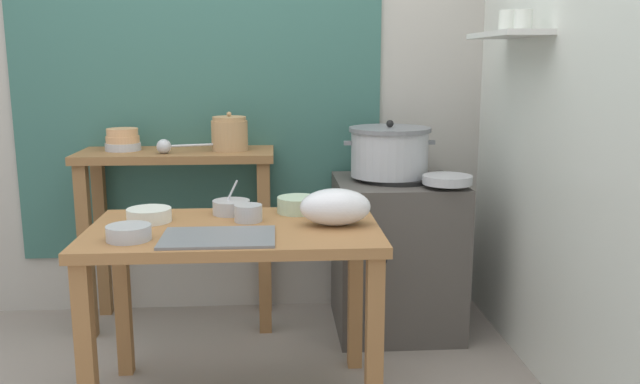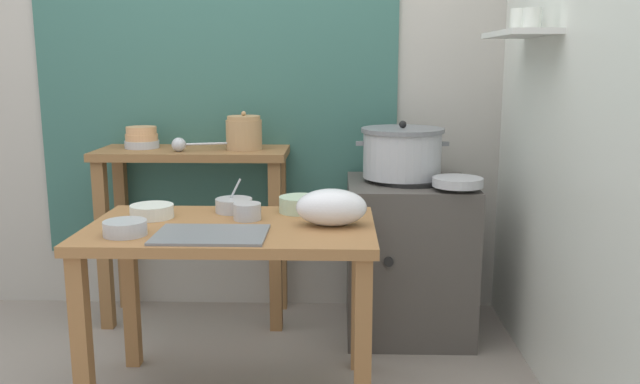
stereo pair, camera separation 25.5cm
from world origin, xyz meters
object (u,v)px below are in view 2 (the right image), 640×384
wide_pan (458,182)px  stove_block (408,256)px  serving_tray (211,235)px  prep_bowl_4 (247,211)px  ladle (182,145)px  prep_bowl_2 (234,205)px  prep_bowl_0 (300,204)px  prep_bowl_3 (125,227)px  bowl_stack_enamel (142,138)px  prep_table (232,252)px  steamer_pot (402,153)px  back_shelf_table (194,192)px  clay_pot (244,133)px  prep_bowl_1 (152,211)px  plastic_bag (331,207)px

wide_pan → stove_block: bearing=132.2°
serving_tray → prep_bowl_4: size_ratio=3.65×
ladle → prep_bowl_2: size_ratio=1.95×
wide_pan → prep_bowl_0: (-0.70, -0.28, -0.04)m
prep_bowl_3 → ladle: bearing=90.2°
wide_pan → prep_bowl_4: (-0.90, -0.42, -0.04)m
bowl_stack_enamel → stove_block: bearing=-7.1°
prep_table → ladle: bearing=115.7°
prep_table → steamer_pot: bearing=45.6°
prep_bowl_2 → back_shelf_table: bearing=116.1°
clay_pot → prep_bowl_1: bearing=-110.1°
prep_table → prep_bowl_1: 0.38m
serving_tray → prep_bowl_2: (0.02, 0.39, 0.03)m
bowl_stack_enamel → serving_tray: bowl_stack_enamel is taller
ladle → prep_bowl_1: 0.67m
wide_pan → prep_bowl_3: (-1.31, -0.67, -0.05)m
serving_tray → steamer_pot: bearing=49.8°
back_shelf_table → ladle: size_ratio=3.20×
plastic_bag → back_shelf_table: bearing=130.1°
back_shelf_table → prep_bowl_3: (-0.03, -1.01, 0.07)m
clay_pot → wide_pan: size_ratio=0.84×
prep_bowl_1 → prep_bowl_3: size_ratio=1.10×
ladle → prep_bowl_2: 0.66m
back_shelf_table → bowl_stack_enamel: bowl_stack_enamel is taller
prep_bowl_2 → prep_table: bearing=-83.7°
prep_bowl_2 → stove_block: bearing=32.3°
back_shelf_table → bowl_stack_enamel: size_ratio=5.51×
prep_bowl_4 → prep_bowl_0: bearing=34.9°
ladle → wide_pan: 1.34m
clay_pot → prep_bowl_0: clay_pot is taller
clay_pot → prep_bowl_3: (-0.29, -1.01, -0.23)m
serving_tray → prep_bowl_4: bearing=69.2°
steamer_pot → serving_tray: (-0.76, -0.90, -0.18)m
wide_pan → prep_bowl_2: bearing=-163.8°
wide_pan → prep_bowl_1: wide_pan is taller
prep_bowl_4 → stove_block: bearing=41.7°
ladle → prep_bowl_0: size_ratio=1.74×
prep_bowl_0 → prep_bowl_2: size_ratio=1.12×
clay_pot → prep_bowl_2: size_ratio=1.25×
prep_bowl_4 → prep_bowl_1: bearing=177.0°
back_shelf_table → bowl_stack_enamel: 0.38m
serving_tray → prep_bowl_2: 0.39m
prep_bowl_1 → bowl_stack_enamel: bearing=108.6°
clay_pot → prep_bowl_1: 0.82m
plastic_bag → prep_bowl_0: (-0.13, 0.23, -0.04)m
back_shelf_table → prep_bowl_3: bearing=-91.6°
prep_table → serving_tray: 0.21m
prep_table → prep_bowl_0: bearing=41.8°
stove_block → steamer_pot: 0.52m
bowl_stack_enamel → serving_tray: bearing=-62.4°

